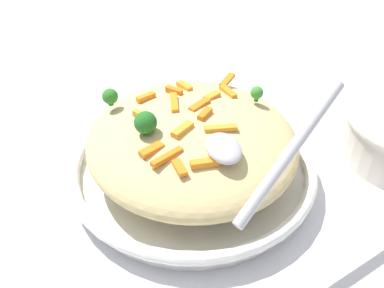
{
  "coord_description": "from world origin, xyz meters",
  "views": [
    {
      "loc": [
        0.45,
        -0.13,
        0.43
      ],
      "look_at": [
        0.0,
        0.0,
        0.06
      ],
      "focal_mm": 42.65,
      "sensor_mm": 36.0,
      "label": 1
    }
  ],
  "objects": [
    {
      "name": "ground_plane",
      "position": [
        0.0,
        0.0,
        0.0
      ],
      "size": [
        2.4,
        2.4,
        0.0
      ],
      "primitive_type": "plane",
      "color": "silver"
    },
    {
      "name": "serving_bowl",
      "position": [
        0.0,
        0.0,
        0.02
      ],
      "size": [
        0.33,
        0.33,
        0.04
      ],
      "color": "white",
      "rests_on": "ground_plane"
    },
    {
      "name": "pasta_mound",
      "position": [
        0.0,
        0.0,
        0.07
      ],
      "size": [
        0.28,
        0.27,
        0.07
      ],
      "primitive_type": "ellipsoid",
      "color": "#D1BA7A",
      "rests_on": "serving_bowl"
    },
    {
      "name": "carrot_piece_0",
      "position": [
        -0.0,
        0.02,
        0.11
      ],
      "size": [
        0.02,
        0.02,
        0.01
      ],
      "primitive_type": "cube",
      "rotation": [
        0.0,
        0.0,
        5.46
      ],
      "color": "orange",
      "rests_on": "pasta_mound"
    },
    {
      "name": "carrot_piece_1",
      "position": [
        0.08,
        -0.01,
        0.1
      ],
      "size": [
        0.01,
        0.03,
        0.01
      ],
      "primitive_type": "cube",
      "rotation": [
        0.0,
        0.0,
        1.5
      ],
      "color": "orange",
      "rests_on": "pasta_mound"
    },
    {
      "name": "carrot_piece_2",
      "position": [
        -0.02,
        -0.06,
        0.1
      ],
      "size": [
        0.03,
        0.02,
        0.01
      ],
      "primitive_type": "cube",
      "rotation": [
        0.0,
        0.0,
        0.61
      ],
      "color": "orange",
      "rests_on": "pasta_mound"
    },
    {
      "name": "carrot_piece_3",
      "position": [
        0.08,
        -0.04,
        0.1
      ],
      "size": [
        0.03,
        0.01,
        0.01
      ],
      "primitive_type": "cube",
      "rotation": [
        0.0,
        0.0,
        0.11
      ],
      "color": "orange",
      "rests_on": "pasta_mound"
    },
    {
      "name": "carrot_piece_4",
      "position": [
        -0.08,
        0.08,
        0.1
      ],
      "size": [
        0.03,
        0.03,
        0.01
      ],
      "primitive_type": "cube",
      "rotation": [
        0.0,
        0.0,
        5.54
      ],
      "color": "orange",
      "rests_on": "pasta_mound"
    },
    {
      "name": "carrot_piece_5",
      "position": [
        -0.08,
        0.01,
        0.1
      ],
      "size": [
        0.03,
        0.02,
        0.01
      ],
      "primitive_type": "cube",
      "rotation": [
        0.0,
        0.0,
        3.55
      ],
      "color": "orange",
      "rests_on": "pasta_mound"
    },
    {
      "name": "carrot_piece_6",
      "position": [
        0.03,
        0.03,
        0.11
      ],
      "size": [
        0.01,
        0.04,
        0.01
      ],
      "primitive_type": "cube",
      "rotation": [
        0.0,
        0.0,
        4.55
      ],
      "color": "orange",
      "rests_on": "pasta_mound"
    },
    {
      "name": "carrot_piece_7",
      "position": [
        0.04,
        -0.06,
        0.1
      ],
      "size": [
        0.02,
        0.03,
        0.01
      ],
      "primitive_type": "cube",
      "rotation": [
        0.0,
        0.0,
        2.01
      ],
      "color": "orange",
      "rests_on": "pasta_mound"
    },
    {
      "name": "carrot_piece_8",
      "position": [
        -0.02,
        0.02,
        0.1
      ],
      "size": [
        0.03,
        0.03,
        0.01
      ],
      "primitive_type": "cube",
      "rotation": [
        0.0,
        0.0,
        5.28
      ],
      "color": "orange",
      "rests_on": "pasta_mound"
    },
    {
      "name": "carrot_piece_9",
      "position": [
        0.02,
        -0.02,
        0.11
      ],
      "size": [
        0.03,
        0.03,
        0.01
      ],
      "primitive_type": "cube",
      "rotation": [
        0.0,
        0.0,
        2.18
      ],
      "color": "orange",
      "rests_on": "pasta_mound"
    },
    {
      "name": "carrot_piece_10",
      "position": [
        -0.07,
        -0.01,
        0.1
      ],
      "size": [
        0.02,
        0.02,
        0.01
      ],
      "primitive_type": "cube",
      "rotation": [
        0.0,
        0.0,
        3.85
      ],
      "color": "orange",
      "rests_on": "pasta_mound"
    },
    {
      "name": "carrot_piece_11",
      "position": [
        -0.04,
        -0.01,
        0.1
      ],
      "size": [
        0.04,
        0.02,
        0.01
      ],
      "primitive_type": "cube",
      "rotation": [
        0.0,
        0.0,
        6.09
      ],
      "color": "orange",
      "rests_on": "pasta_mound"
    },
    {
      "name": "carrot_piece_12",
      "position": [
        0.06,
        -0.05,
        0.1
      ],
      "size": [
        0.03,
        0.04,
        0.01
      ],
      "primitive_type": "cube",
      "rotation": [
        0.0,
        0.0,
        2.02
      ],
      "color": "orange",
      "rests_on": "pasta_mound"
    },
    {
      "name": "carrot_piece_13",
      "position": [
        -0.05,
        0.07,
        0.1
      ],
      "size": [
        0.03,
        0.02,
        0.01
      ],
      "primitive_type": "cube",
      "rotation": [
        0.0,
        0.0,
        3.38
      ],
      "color": "orange",
      "rests_on": "pasta_mound"
    },
    {
      "name": "carrot_piece_14",
      "position": [
        -0.04,
        0.04,
        0.1
      ],
      "size": [
        0.02,
        0.03,
        0.01
      ],
      "primitive_type": "cube",
      "rotation": [
        0.0,
        0.0,
        5.19
      ],
      "color": "orange",
      "rests_on": "pasta_mound"
    },
    {
      "name": "carrot_piece_15",
      "position": [
        -0.07,
        -0.04,
        0.1
      ],
      "size": [
        0.02,
        0.03,
        0.01
      ],
      "primitive_type": "cube",
      "rotation": [
        0.0,
        0.0,
        1.94
      ],
      "color": "orange",
      "rests_on": "pasta_mound"
    },
    {
      "name": "broccoli_floret_0",
      "position": [
        0.01,
        -0.06,
        0.12
      ],
      "size": [
        0.03,
        0.03,
        0.03
      ],
      "color": "#205B1C",
      "rests_on": "pasta_mound"
    },
    {
      "name": "broccoli_floret_1",
      "position": [
        -0.07,
        -0.09,
        0.11
      ],
      "size": [
        0.02,
        0.02,
        0.02
      ],
      "color": "#296820",
      "rests_on": "pasta_mound"
    },
    {
      "name": "broccoli_floret_2",
      "position": [
        -0.03,
        0.1,
        0.11
      ],
      "size": [
        0.02,
        0.02,
        0.02
      ],
      "color": "#377928",
      "rests_on": "pasta_mound"
    },
    {
      "name": "serving_spoon",
      "position": [
        0.1,
        0.03,
        0.12
      ],
      "size": [
        0.15,
        0.15,
        0.09
      ],
      "color": "#B7B7BC",
      "rests_on": "pasta_mound"
    }
  ]
}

